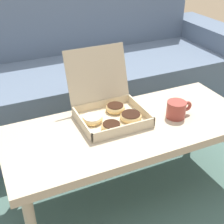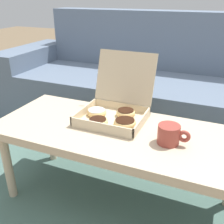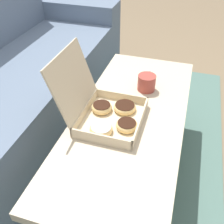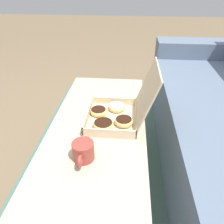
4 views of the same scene
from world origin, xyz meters
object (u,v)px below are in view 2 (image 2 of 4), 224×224
at_px(couch, 159,95).
at_px(pastry_box, 115,109).
at_px(coffee_table, 118,138).
at_px(coffee_mug, 170,134).

xyz_separation_m(couch, pastry_box, (-0.06, -0.72, 0.17)).
bearing_deg(pastry_box, coffee_table, -59.64).
relative_size(coffee_table, pastry_box, 3.36).
relative_size(couch, pastry_box, 6.90).
bearing_deg(couch, pastry_box, -94.66).
relative_size(couch, coffee_mug, 17.92).
height_order(couch, coffee_table, couch).
bearing_deg(pastry_box, couch, 85.34).
relative_size(pastry_box, coffee_mug, 2.60).
bearing_deg(coffee_table, coffee_mug, -6.34).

